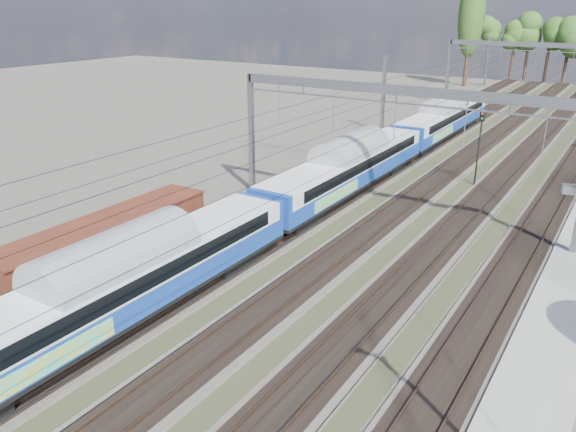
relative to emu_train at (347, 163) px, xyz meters
The scene contains 7 objects.
track_bed 13.71m from the emu_train, 70.46° to the left, with size 21.00×130.00×0.34m.
platform 20.76m from the emu_train, 36.77° to the right, with size 3.00×70.00×0.30m, color gray.
catenary 21.24m from the emu_train, 76.65° to the left, with size 25.65×130.00×9.00m.
poplar 67.06m from the emu_train, 98.66° to the left, with size 4.40×4.40×19.04m.
emu_train is the anchor object (origin of this frame).
freight_boxcar 19.27m from the emu_train, 103.52° to the right, with size 2.63×12.70×3.28m.
signal_near 11.23m from the emu_train, 48.34° to the left, with size 0.42×0.38×6.00m.
Camera 1 is at (13.52, -4.06, 13.88)m, focal length 35.00 mm.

